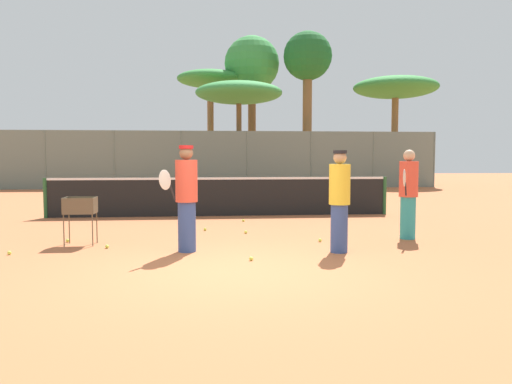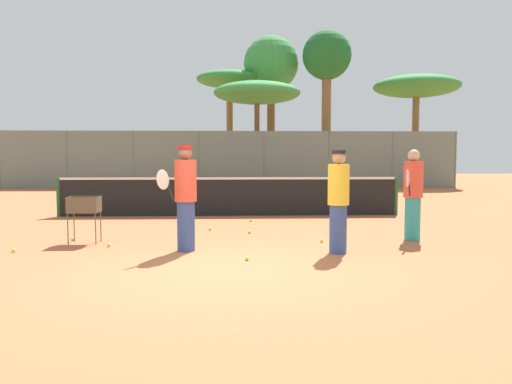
{
  "view_description": "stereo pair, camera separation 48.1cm",
  "coord_description": "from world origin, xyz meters",
  "px_view_note": "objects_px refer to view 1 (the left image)",
  "views": [
    {
      "loc": [
        -0.34,
        -7.06,
        1.64
      ],
      "look_at": [
        0.53,
        1.93,
        1.0
      ],
      "focal_mm": 35.0,
      "sensor_mm": 36.0,
      "label": 1
    },
    {
      "loc": [
        0.14,
        -7.09,
        1.64
      ],
      "look_at": [
        0.53,
        1.93,
        1.0
      ],
      "focal_mm": 35.0,
      "sensor_mm": 36.0,
      "label": 2
    }
  ],
  "objects_px": {
    "player_red_cap": "(408,193)",
    "player_white_outfit": "(186,197)",
    "parked_car": "(86,174)",
    "tennis_net": "(220,196)",
    "ball_cart": "(80,209)",
    "player_yellow_shirt": "(340,200)"
  },
  "relations": [
    {
      "from": "ball_cart",
      "to": "player_yellow_shirt",
      "type": "bearing_deg",
      "value": -14.27
    },
    {
      "from": "player_red_cap",
      "to": "parked_car",
      "type": "distance_m",
      "value": 21.67
    },
    {
      "from": "tennis_net",
      "to": "player_red_cap",
      "type": "distance_m",
      "value": 5.58
    },
    {
      "from": "player_yellow_shirt",
      "to": "ball_cart",
      "type": "relative_size",
      "value": 1.97
    },
    {
      "from": "tennis_net",
      "to": "ball_cart",
      "type": "bearing_deg",
      "value": -122.25
    },
    {
      "from": "player_white_outfit",
      "to": "player_red_cap",
      "type": "height_order",
      "value": "player_white_outfit"
    },
    {
      "from": "player_red_cap",
      "to": "ball_cart",
      "type": "height_order",
      "value": "player_red_cap"
    },
    {
      "from": "tennis_net",
      "to": "player_red_cap",
      "type": "relative_size",
      "value": 5.32
    },
    {
      "from": "player_white_outfit",
      "to": "player_yellow_shirt",
      "type": "relative_size",
      "value": 1.05
    },
    {
      "from": "tennis_net",
      "to": "parked_car",
      "type": "xyz_separation_m",
      "value": [
        -7.08,
        14.62,
        0.1
      ]
    },
    {
      "from": "tennis_net",
      "to": "ball_cart",
      "type": "relative_size",
      "value": 10.65
    },
    {
      "from": "parked_car",
      "to": "tennis_net",
      "type": "bearing_deg",
      "value": -64.16
    },
    {
      "from": "player_red_cap",
      "to": "player_white_outfit",
      "type": "bearing_deg",
      "value": -47.15
    },
    {
      "from": "player_yellow_shirt",
      "to": "player_red_cap",
      "type": "bearing_deg",
      "value": -27.46
    },
    {
      "from": "ball_cart",
      "to": "parked_car",
      "type": "xyz_separation_m",
      "value": [
        -4.37,
        18.9,
        -0.0
      ]
    },
    {
      "from": "tennis_net",
      "to": "parked_car",
      "type": "distance_m",
      "value": 16.24
    },
    {
      "from": "ball_cart",
      "to": "parked_car",
      "type": "relative_size",
      "value": 0.21
    },
    {
      "from": "player_yellow_shirt",
      "to": "ball_cart",
      "type": "distance_m",
      "value": 4.76
    },
    {
      "from": "player_red_cap",
      "to": "ball_cart",
      "type": "distance_m",
      "value": 6.34
    },
    {
      "from": "tennis_net",
      "to": "player_white_outfit",
      "type": "bearing_deg",
      "value": -97.86
    },
    {
      "from": "player_red_cap",
      "to": "parked_car",
      "type": "bearing_deg",
      "value": -119.75
    },
    {
      "from": "player_white_outfit",
      "to": "parked_car",
      "type": "xyz_separation_m",
      "value": [
        -6.37,
        19.77,
        -0.29
      ]
    }
  ]
}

